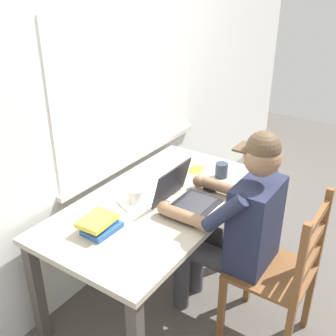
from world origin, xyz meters
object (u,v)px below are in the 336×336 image
object	(u,v)px
seated_person	(236,223)
laptop	(184,197)
computer_mouse	(210,188)
coffee_mug_white	(135,196)
wooden_chair	(280,273)
book_stack_main	(100,224)
coffee_mug_dark	(222,170)
landscape_photo_print	(196,170)
desk	(159,213)

from	to	relation	value
seated_person	laptop	distance (m)	0.33
computer_mouse	coffee_mug_white	bearing A→B (deg)	140.81
wooden_chair	computer_mouse	world-z (taller)	wooden_chair
wooden_chair	book_stack_main	bearing A→B (deg)	121.04
coffee_mug_white	book_stack_main	distance (m)	0.33
coffee_mug_dark	laptop	bearing A→B (deg)	178.32
coffee_mug_dark	book_stack_main	bearing A→B (deg)	165.04
computer_mouse	landscape_photo_print	xyz separation A→B (m)	(0.20, 0.22, -0.02)
coffee_mug_white	coffee_mug_dark	xyz separation A→B (m)	(0.58, -0.27, 0.01)
computer_mouse	landscape_photo_print	size ratio (longest dim) A/B	0.77
seated_person	computer_mouse	world-z (taller)	seated_person
computer_mouse	book_stack_main	xyz separation A→B (m)	(-0.70, 0.27, 0.02)
seated_person	coffee_mug_white	xyz separation A→B (m)	(-0.17, 0.57, 0.06)
computer_mouse	laptop	bearing A→B (deg)	169.53
book_stack_main	seated_person	bearing A→B (deg)	-47.72
coffee_mug_dark	coffee_mug_white	bearing A→B (deg)	155.10
wooden_chair	coffee_mug_dark	xyz separation A→B (m)	(0.41, 0.59, 0.29)
desk	book_stack_main	world-z (taller)	book_stack_main
seated_person	coffee_mug_white	distance (m)	0.60
seated_person	coffee_mug_white	bearing A→B (deg)	106.17
laptop	computer_mouse	distance (m)	0.24
desk	wooden_chair	distance (m)	0.77
desk	computer_mouse	xyz separation A→B (m)	(0.27, -0.20, 0.10)
wooden_chair	laptop	world-z (taller)	wooden_chair
coffee_mug_white	book_stack_main	bearing A→B (deg)	-175.82
seated_person	wooden_chair	size ratio (longest dim) A/B	1.32
desk	wooden_chair	size ratio (longest dim) A/B	1.54
computer_mouse	coffee_mug_white	distance (m)	0.47
computer_mouse	coffee_mug_dark	world-z (taller)	coffee_mug_dark
seated_person	coffee_mug_dark	distance (m)	0.52
laptop	wooden_chair	bearing A→B (deg)	-86.73
desk	laptop	xyz separation A→B (m)	(0.04, -0.15, 0.14)
wooden_chair	coffee_mug_white	distance (m)	0.92
laptop	landscape_photo_print	bearing A→B (deg)	21.96
coffee_mug_white	landscape_photo_print	size ratio (longest dim) A/B	0.96
desk	coffee_mug_white	distance (m)	0.19
coffee_mug_dark	computer_mouse	bearing A→B (deg)	-171.95
laptop	coffee_mug_dark	world-z (taller)	laptop
wooden_chair	book_stack_main	world-z (taller)	wooden_chair
coffee_mug_white	desk	bearing A→B (deg)	-46.63
coffee_mug_dark	landscape_photo_print	world-z (taller)	coffee_mug_dark
desk	laptop	size ratio (longest dim) A/B	4.46
computer_mouse	coffee_mug_dark	distance (m)	0.22
coffee_mug_white	landscape_photo_print	world-z (taller)	coffee_mug_white
desk	coffee_mug_white	bearing A→B (deg)	133.37
coffee_mug_white	book_stack_main	xyz separation A→B (m)	(-0.33, -0.02, -0.00)
desk	coffee_mug_dark	xyz separation A→B (m)	(0.48, -0.17, 0.14)
coffee_mug_white	seated_person	bearing A→B (deg)	-73.83
landscape_photo_print	coffee_mug_white	bearing A→B (deg)	162.92
desk	seated_person	distance (m)	0.48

